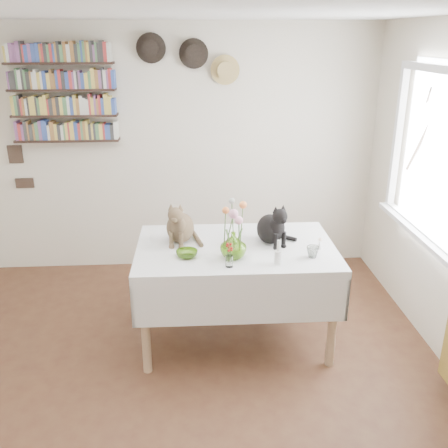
{
  "coord_description": "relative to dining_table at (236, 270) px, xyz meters",
  "views": [
    {
      "loc": [
        0.11,
        -2.8,
        2.36
      ],
      "look_at": [
        0.34,
        0.66,
        1.05
      ],
      "focal_mm": 40.0,
      "sensor_mm": 36.0,
      "label": 1
    }
  ],
  "objects": [
    {
      "name": "porcelain_figurine",
      "position": [
        0.64,
        -0.09,
        0.24
      ],
      "size": [
        0.05,
        0.05,
        0.09
      ],
      "color": "white",
      "rests_on": "dining_table"
    },
    {
      "name": "drinking_glass",
      "position": [
        0.55,
        -0.24,
        0.25
      ],
      "size": [
        0.1,
        0.1,
        0.09
      ],
      "primitive_type": "imported",
      "rotation": [
        0.0,
        0.0,
        0.04
      ],
      "color": "white",
      "rests_on": "dining_table"
    },
    {
      "name": "flower_bouquet",
      "position": [
        -0.04,
        -0.2,
        0.55
      ],
      "size": [
        0.17,
        0.12,
        0.39
      ],
      "color": "#4C7233",
      "rests_on": "flower_vase"
    },
    {
      "name": "black_cat",
      "position": [
        0.27,
        0.07,
        0.38
      ],
      "size": [
        0.33,
        0.36,
        0.35
      ],
      "primitive_type": null,
      "rotation": [
        0.0,
        0.0,
        0.44
      ],
      "color": "black",
      "rests_on": "dining_table"
    },
    {
      "name": "dining_table",
      "position": [
        0.0,
        0.0,
        0.0
      ],
      "size": [
        1.55,
        1.0,
        0.82
      ],
      "color": "white",
      "rests_on": "room"
    },
    {
      "name": "window",
      "position": [
        1.53,
        0.04,
        0.77
      ],
      "size": [
        0.12,
        1.52,
        1.32
      ],
      "color": "white",
      "rests_on": "room"
    },
    {
      "name": "berry_jar",
      "position": [
        -0.08,
        -0.36,
        0.3
      ],
      "size": [
        0.05,
        0.05,
        0.21
      ],
      "color": "white",
      "rests_on": "dining_table"
    },
    {
      "name": "tabby_cat",
      "position": [
        -0.43,
        0.13,
        0.38
      ],
      "size": [
        0.3,
        0.35,
        0.36
      ],
      "primitive_type": null,
      "rotation": [
        0.0,
        0.0,
        -0.22
      ],
      "color": "brown",
      "rests_on": "dining_table"
    },
    {
      "name": "candlestick",
      "position": [
        0.27,
        -0.34,
        0.27
      ],
      "size": [
        0.05,
        0.05,
        0.19
      ],
      "color": "white",
      "rests_on": "dining_table"
    },
    {
      "name": "green_bowl",
      "position": [
        -0.38,
        -0.18,
        0.23
      ],
      "size": [
        0.16,
        0.16,
        0.05
      ],
      "primitive_type": "imported",
      "rotation": [
        0.0,
        0.0,
        0.0
      ],
      "color": "#96CB43",
      "rests_on": "dining_table"
    },
    {
      "name": "wall_hats",
      "position": [
        -0.32,
        1.43,
        1.55
      ],
      "size": [
        0.98,
        0.09,
        0.48
      ],
      "color": "black",
      "rests_on": "room"
    },
    {
      "name": "wall_art_plaques",
      "position": [
        -2.07,
        1.47,
        0.5
      ],
      "size": [
        0.21,
        0.02,
        0.44
      ],
      "color": "#38281E",
      "rests_on": "room"
    },
    {
      "name": "room",
      "position": [
        -0.44,
        -0.76,
        0.63
      ],
      "size": [
        4.08,
        4.58,
        2.58
      ],
      "color": "brown",
      "rests_on": "ground"
    },
    {
      "name": "flower_vase",
      "position": [
        -0.04,
        -0.21,
        0.3
      ],
      "size": [
        0.2,
        0.2,
        0.2
      ],
      "primitive_type": "imported",
      "rotation": [
        0.0,
        0.0,
        -0.05
      ],
      "color": "#96CB43",
      "rests_on": "dining_table"
    },
    {
      "name": "bookshelf_unit",
      "position": [
        -1.54,
        1.4,
        1.22
      ],
      "size": [
        1.0,
        0.16,
        0.91
      ],
      "color": "black",
      "rests_on": "room"
    }
  ]
}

